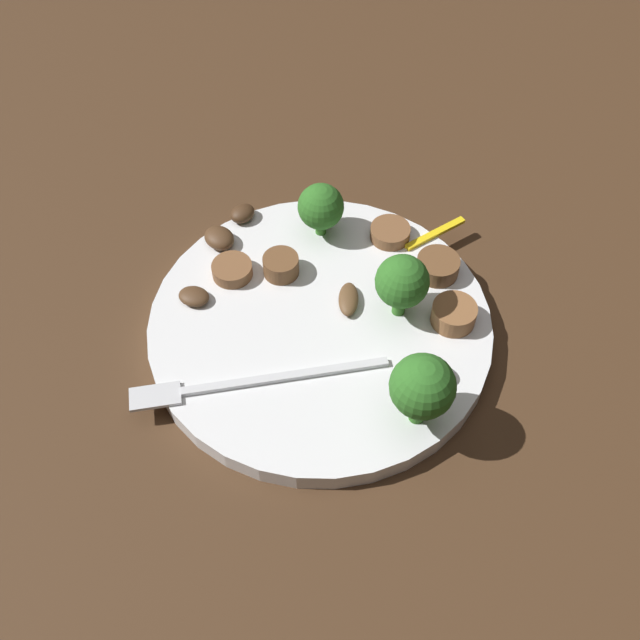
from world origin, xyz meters
The scene contains 17 objects.
ground_plane centered at (0.00, 0.00, 0.00)m, with size 1.40×1.40×0.00m, color #422B19.
plate centered at (0.00, 0.00, 0.01)m, with size 0.25×0.25×0.02m, color white.
fork centered at (0.05, 0.06, 0.02)m, with size 0.18×0.06×0.00m.
broccoli_floret_0 centered at (-0.06, -0.02, 0.05)m, with size 0.04×0.04×0.05m.
broccoli_floret_1 centered at (0.01, -0.09, 0.04)m, with size 0.04×0.04×0.05m.
broccoli_floret_2 centered at (-0.07, 0.07, 0.05)m, with size 0.04×0.04×0.06m.
sausage_slice_0 centered at (-0.08, -0.06, 0.02)m, with size 0.03×0.03×0.01m, color brown.
sausage_slice_1 centered at (0.07, -0.04, 0.02)m, with size 0.03×0.03×0.01m, color brown.
sausage_slice_2 centered at (-0.05, -0.09, 0.02)m, with size 0.03×0.03×0.01m, color brown.
sausage_slice_3 centered at (0.04, -0.04, 0.02)m, with size 0.03×0.03×0.02m, color brown.
sausage_slice_4 centered at (-0.10, -0.01, 0.02)m, with size 0.03×0.03×0.02m, color brown.
mushroom_0 centered at (-0.08, 0.04, 0.02)m, with size 0.03×0.02×0.01m, color #422B19.
mushroom_2 centered at (-0.02, -0.02, 0.02)m, with size 0.03×0.01×0.01m, color brown.
mushroom_3 centered at (0.10, -0.01, 0.02)m, with size 0.02×0.02×0.01m, color #4C331E.
mushroom_4 centered at (0.09, -0.07, 0.02)m, with size 0.03×0.02×0.01m, color #4C331E.
mushroom_5 centered at (0.08, -0.10, 0.02)m, with size 0.02×0.02×0.01m, color #422B19.
pepper_strip_3 centered at (-0.08, -0.10, 0.02)m, with size 0.06×0.01×0.00m, color yellow.
Camera 1 is at (-0.04, 0.33, 0.45)m, focal length 41.67 mm.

